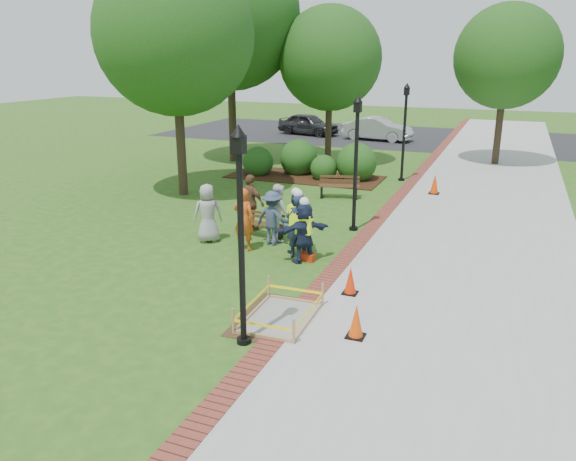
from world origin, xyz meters
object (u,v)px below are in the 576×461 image
at_px(lamp_near, 241,222).
at_px(hivis_worker_a, 304,230).
at_px(wet_concrete_pad, 280,309).
at_px(bench_near, 262,229).
at_px(hivis_worker_b, 298,224).
at_px(cone_front, 356,322).
at_px(hivis_worker_c, 296,221).

bearing_deg(lamp_near, hivis_worker_a, 95.80).
bearing_deg(hivis_worker_a, wet_concrete_pad, -77.89).
bearing_deg(hivis_worker_a, bench_near, 141.14).
distance_m(bench_near, hivis_worker_a, 2.60).
relative_size(lamp_near, hivis_worker_b, 2.19).
xyz_separation_m(lamp_near, hivis_worker_b, (-0.76, 4.95, -1.52)).
relative_size(wet_concrete_pad, bench_near, 1.63).
bearing_deg(cone_front, wet_concrete_pad, 173.23).
xyz_separation_m(wet_concrete_pad, lamp_near, (-0.26, -1.23, 2.25)).
xyz_separation_m(bench_near, hivis_worker_a, (1.96, -1.58, 0.67)).
bearing_deg(wet_concrete_pad, lamp_near, -102.16).
distance_m(cone_front, lamp_near, 3.09).
xyz_separation_m(lamp_near, hivis_worker_a, (-0.48, 4.67, -1.57)).
distance_m(wet_concrete_pad, bench_near, 5.70).
height_order(hivis_worker_a, hivis_worker_b, hivis_worker_b).
distance_m(hivis_worker_a, hivis_worker_c, 0.79).
height_order(cone_front, hivis_worker_c, hivis_worker_c).
relative_size(hivis_worker_a, hivis_worker_b, 0.93).
bearing_deg(hivis_worker_c, hivis_worker_b, -59.94).
distance_m(bench_near, hivis_worker_b, 2.24).
relative_size(bench_near, lamp_near, 0.34).
distance_m(bench_near, lamp_near, 7.07).
distance_m(wet_concrete_pad, cone_front, 1.73).
height_order(hivis_worker_b, hivis_worker_c, hivis_worker_b).
height_order(wet_concrete_pad, hivis_worker_a, hivis_worker_a).
relative_size(cone_front, hivis_worker_b, 0.37).
height_order(cone_front, hivis_worker_b, hivis_worker_b).
height_order(bench_near, hivis_worker_b, hivis_worker_b).
bearing_deg(cone_front, hivis_worker_a, 123.96).
bearing_deg(hivis_worker_b, lamp_near, -81.28).
height_order(bench_near, cone_front, bench_near).
xyz_separation_m(hivis_worker_a, hivis_worker_c, (-0.49, 0.63, 0.04)).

